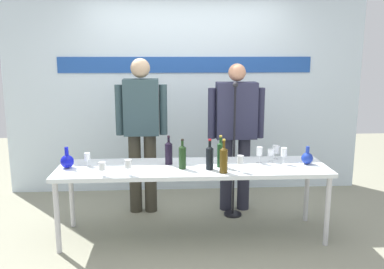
% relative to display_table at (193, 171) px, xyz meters
% --- Properties ---
extents(ground_plane, '(10.00, 10.00, 0.00)m').
position_rel_display_table_xyz_m(ground_plane, '(0.00, 0.00, -0.67)').
color(ground_plane, gray).
extents(back_wall, '(4.61, 0.11, 3.00)m').
position_rel_display_table_xyz_m(back_wall, '(0.00, 1.48, 0.83)').
color(back_wall, silver).
rests_on(back_wall, ground).
extents(display_table, '(2.64, 0.69, 0.73)m').
position_rel_display_table_xyz_m(display_table, '(0.00, 0.00, 0.00)').
color(display_table, silver).
rests_on(display_table, ground).
extents(decanter_blue_left, '(0.13, 0.13, 0.21)m').
position_rel_display_table_xyz_m(decanter_blue_left, '(-1.22, 0.02, 0.12)').
color(decanter_blue_left, '#0F15BD').
rests_on(decanter_blue_left, display_table).
extents(decanter_blue_right, '(0.12, 0.12, 0.18)m').
position_rel_display_table_xyz_m(decanter_blue_right, '(1.15, 0.02, 0.11)').
color(decanter_blue_right, '#1B339B').
rests_on(decanter_blue_right, display_table).
extents(presenter_left, '(0.58, 0.22, 1.76)m').
position_rel_display_table_xyz_m(presenter_left, '(-0.53, 0.69, 0.33)').
color(presenter_left, '#363328').
rests_on(presenter_left, ground).
extents(presenter_right, '(0.65, 0.22, 1.70)m').
position_rel_display_table_xyz_m(presenter_right, '(0.53, 0.69, 0.31)').
color(presenter_right, '#252635').
rests_on(presenter_right, ground).
extents(wine_bottle_0, '(0.07, 0.07, 0.29)m').
position_rel_display_table_xyz_m(wine_bottle_0, '(-0.24, 0.09, 0.18)').
color(wine_bottle_0, black).
rests_on(wine_bottle_0, display_table).
extents(wine_bottle_1, '(0.08, 0.08, 0.32)m').
position_rel_display_table_xyz_m(wine_bottle_1, '(0.27, -0.23, 0.18)').
color(wine_bottle_1, '#4A350C').
rests_on(wine_bottle_1, display_table).
extents(wine_bottle_2, '(0.06, 0.06, 0.31)m').
position_rel_display_table_xyz_m(wine_bottle_2, '(0.27, -0.03, 0.19)').
color(wine_bottle_2, '#18401C').
rests_on(wine_bottle_2, display_table).
extents(wine_bottle_3, '(0.07, 0.07, 0.29)m').
position_rel_display_table_xyz_m(wine_bottle_3, '(-0.11, -0.07, 0.18)').
color(wine_bottle_3, '#193315').
rests_on(wine_bottle_3, display_table).
extents(wine_bottle_4, '(0.07, 0.07, 0.30)m').
position_rel_display_table_xyz_m(wine_bottle_4, '(0.15, -0.12, 0.18)').
color(wine_bottle_4, black).
rests_on(wine_bottle_4, display_table).
extents(wine_glass_left_0, '(0.07, 0.07, 0.15)m').
position_rel_display_table_xyz_m(wine_glass_left_0, '(-0.61, -0.26, 0.15)').
color(wine_glass_left_0, white).
rests_on(wine_glass_left_0, display_table).
extents(wine_glass_left_1, '(0.06, 0.06, 0.13)m').
position_rel_display_table_xyz_m(wine_glass_left_1, '(-1.04, 0.08, 0.14)').
color(wine_glass_left_1, white).
rests_on(wine_glass_left_1, display_table).
extents(wine_glass_left_2, '(0.07, 0.07, 0.13)m').
position_rel_display_table_xyz_m(wine_glass_left_2, '(-0.84, -0.27, 0.14)').
color(wine_glass_left_2, white).
rests_on(wine_glass_left_2, display_table).
extents(wine_glass_right_0, '(0.06, 0.06, 0.17)m').
position_rel_display_table_xyz_m(wine_glass_right_0, '(0.68, 0.08, 0.17)').
color(wine_glass_right_0, white).
rests_on(wine_glass_right_0, display_table).
extents(wine_glass_right_1, '(0.06, 0.06, 0.17)m').
position_rel_display_table_xyz_m(wine_glass_right_1, '(0.91, 0.03, 0.17)').
color(wine_glass_right_1, white).
rests_on(wine_glass_right_1, display_table).
extents(wine_glass_right_2, '(0.06, 0.06, 0.16)m').
position_rel_display_table_xyz_m(wine_glass_right_2, '(0.43, -0.21, 0.17)').
color(wine_glass_right_2, white).
rests_on(wine_glass_right_2, display_table).
extents(wine_glass_right_3, '(0.07, 0.07, 0.15)m').
position_rel_display_table_xyz_m(wine_glass_right_3, '(0.88, 0.23, 0.15)').
color(wine_glass_right_3, white).
rests_on(wine_glass_right_3, display_table).
extents(wine_glass_right_4, '(0.07, 0.07, 0.13)m').
position_rel_display_table_xyz_m(wine_glass_right_4, '(0.81, 0.13, 0.15)').
color(wine_glass_right_4, white).
rests_on(wine_glass_right_4, display_table).
extents(microphone_stand, '(0.20, 0.20, 1.51)m').
position_rel_display_table_xyz_m(microphone_stand, '(0.49, 0.50, -0.17)').
color(microphone_stand, black).
rests_on(microphone_stand, ground).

